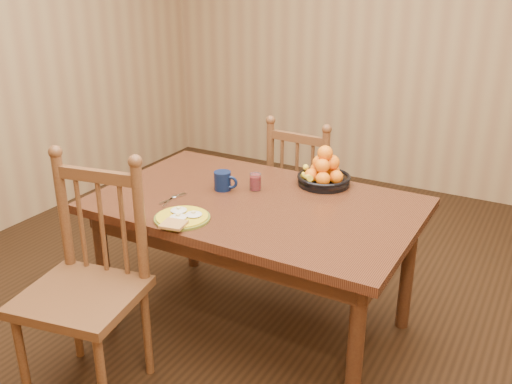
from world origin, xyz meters
The scene contains 10 objects.
room centered at (0.00, 0.00, 1.35)m, with size 4.52×5.02×2.72m.
dining_table centered at (0.00, 0.00, 0.67)m, with size 1.60×1.00×0.75m.
chair_far centered at (-0.06, 0.77, 0.48)m, with size 0.47×0.45×0.99m.
chair_near centered at (-0.44, -0.76, 0.53)m, with size 0.57×0.55×1.09m.
breakfast_plate centered at (-0.19, -0.36, 0.76)m, with size 0.26×0.30×0.04m.
fork centered at (-0.38, -0.17, 0.75)m, with size 0.05×0.18×0.00m.
spoon centered at (-0.38, -0.18, 0.75)m, with size 0.05×0.16×0.01m.
coffee_mug centered at (-0.23, 0.05, 0.80)m, with size 0.13×0.09×0.10m.
juice_glass centered at (-0.08, 0.13, 0.79)m, with size 0.06×0.06×0.09m.
fruit_bowl centered at (0.20, 0.38, 0.82)m, with size 0.29×0.29×0.22m.
Camera 1 is at (1.29, -2.30, 1.87)m, focal length 40.00 mm.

